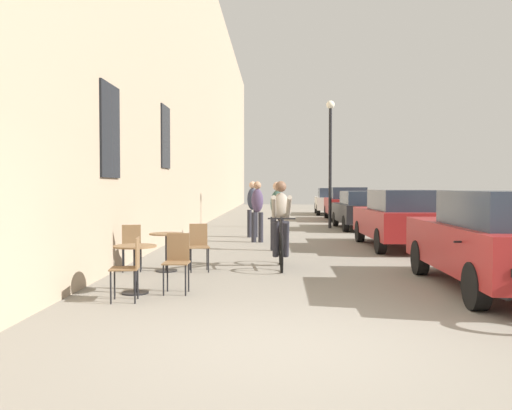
{
  "coord_description": "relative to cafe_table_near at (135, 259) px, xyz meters",
  "views": [
    {
      "loc": [
        -0.2,
        -5.43,
        1.59
      ],
      "look_at": [
        -0.83,
        13.19,
        0.97
      ],
      "focal_mm": 38.21,
      "sensor_mm": 36.0,
      "label": 1
    }
  ],
  "objects": [
    {
      "name": "cafe_chair_near_toward_street",
      "position": [
        0.62,
        0.08,
        -0.0
      ],
      "size": [
        0.39,
        0.39,
        0.89
      ],
      "color": "black",
      "rests_on": "ground_plane"
    },
    {
      "name": "parked_motorcycle",
      "position": [
        4.88,
        -1.21,
        -0.12
      ],
      "size": [
        0.62,
        2.14,
        0.92
      ],
      "color": "black",
      "rests_on": "ground_plane"
    },
    {
      "name": "parked_car_third",
      "position": [
        5.33,
        12.55,
        0.22
      ],
      "size": [
        1.79,
        4.08,
        1.44
      ],
      "color": "black",
      "rests_on": "ground_plane"
    },
    {
      "name": "cafe_chair_near_toward_wall",
      "position": [
        0.08,
        -0.56,
        -0.0
      ],
      "size": [
        0.43,
        0.43,
        0.89
      ],
      "color": "black",
      "rests_on": "ground_plane"
    },
    {
      "name": "cafe_chair_mid_toward_street",
      "position": [
        0.65,
        2.21,
        -0.0
      ],
      "size": [
        0.45,
        0.45,
        0.89
      ],
      "color": "black",
      "rests_on": "ground_plane"
    },
    {
      "name": "parked_car_nearest",
      "position": [
        5.52,
        0.34,
        0.28
      ],
      "size": [
        1.87,
        4.34,
        1.54
      ],
      "color": "maroon",
      "rests_on": "ground_plane"
    },
    {
      "name": "cafe_table_near",
      "position": [
        0.0,
        0.0,
        0.0
      ],
      "size": [
        0.64,
        0.64,
        0.72
      ],
      "color": "black",
      "rests_on": "ground_plane"
    },
    {
      "name": "cafe_chair_mid_toward_wall",
      "position": [
        -0.6,
        2.06,
        -0.0
      ],
      "size": [
        0.45,
        0.45,
        0.89
      ],
      "color": "black",
      "rests_on": "ground_plane"
    },
    {
      "name": "ground_plane",
      "position": [
        2.28,
        -2.59,
        -0.52
      ],
      "size": [
        88.0,
        88.0,
        0.0
      ],
      "primitive_type": "plane",
      "color": "gray"
    },
    {
      "name": "parked_car_second",
      "position": [
        5.38,
        6.25,
        0.26
      ],
      "size": [
        1.86,
        4.29,
        1.52
      ],
      "color": "maroon",
      "rests_on": "ground_plane"
    },
    {
      "name": "parked_car_fourth",
      "position": [
        5.52,
        18.18,
        0.3
      ],
      "size": [
        1.96,
        4.47,
        1.57
      ],
      "color": "maroon",
      "rests_on": "ground_plane"
    },
    {
      "name": "pedestrian_mid",
      "position": [
        1.59,
        7.58,
        0.47
      ],
      "size": [
        0.35,
        0.25,
        1.75
      ],
      "color": "#26262D",
      "rests_on": "ground_plane"
    },
    {
      "name": "pedestrian_near",
      "position": [
        2.15,
        5.53,
        0.45
      ],
      "size": [
        0.38,
        0.3,
        1.72
      ],
      "color": "#26262D",
      "rests_on": "ground_plane"
    },
    {
      "name": "cyclist_on_bicycle",
      "position": [
        2.21,
        2.74,
        0.29
      ],
      "size": [
        0.52,
        1.76,
        1.74
      ],
      "color": "black",
      "rests_on": "ground_plane"
    },
    {
      "name": "building_facade_left",
      "position": [
        -1.17,
        11.41,
        5.24
      ],
      "size": [
        0.54,
        68.0,
        11.53
      ],
      "color": "tan",
      "rests_on": "ground_plane"
    },
    {
      "name": "parked_car_fifth",
      "position": [
        5.37,
        23.54,
        0.27
      ],
      "size": [
        1.95,
        4.35,
        1.53
      ],
      "color": "beige",
      "rests_on": "ground_plane"
    },
    {
      "name": "street_lamp",
      "position": [
        4.22,
        13.0,
        2.59
      ],
      "size": [
        0.32,
        0.32,
        4.9
      ],
      "color": "black",
      "rests_on": "ground_plane"
    },
    {
      "name": "pedestrian_far",
      "position": [
        1.39,
        9.14,
        0.48
      ],
      "size": [
        0.38,
        0.3,
        1.77
      ],
      "color": "#26262D",
      "rests_on": "ground_plane"
    },
    {
      "name": "cafe_table_mid",
      "position": [
        0.05,
        2.14,
        0.0
      ],
      "size": [
        0.64,
        0.64,
        0.72
      ],
      "color": "black",
      "rests_on": "ground_plane"
    }
  ]
}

